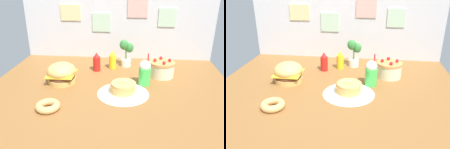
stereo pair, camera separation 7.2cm
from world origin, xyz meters
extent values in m
cube|color=brown|center=(0.00, 0.00, -0.01)|extent=(2.39, 1.88, 0.02)
cube|color=silver|center=(0.00, 0.94, 0.43)|extent=(2.39, 0.03, 0.85)
cube|color=beige|center=(-0.59, 0.92, 0.58)|extent=(0.25, 0.01, 0.19)
cube|color=#B2D1B2|center=(-0.20, 0.92, 0.46)|extent=(0.23, 0.01, 0.23)
cube|color=#D8A599|center=(0.24, 0.92, 0.64)|extent=(0.24, 0.01, 0.21)
cube|color=#B2D1B2|center=(0.60, 0.92, 0.53)|extent=(0.21, 0.01, 0.22)
cylinder|color=white|center=(0.13, -0.09, 0.00)|extent=(0.48, 0.48, 0.00)
cylinder|color=#DBA859|center=(-0.50, 0.10, 0.02)|extent=(0.28, 0.28, 0.05)
cylinder|color=#59331E|center=(-0.50, 0.10, 0.07)|extent=(0.26, 0.26, 0.04)
cube|color=yellow|center=(-0.50, 0.10, 0.09)|extent=(0.27, 0.27, 0.01)
ellipsoid|color=#E5B260|center=(-0.50, 0.10, 0.13)|extent=(0.29, 0.29, 0.16)
cylinder|color=white|center=(0.13, -0.09, 0.01)|extent=(0.37, 0.37, 0.02)
cylinder|color=#E0AD5B|center=(0.13, -0.09, 0.04)|extent=(0.23, 0.23, 0.03)
cylinder|color=#E0AD5B|center=(0.13, -0.09, 0.07)|extent=(0.23, 0.23, 0.03)
cylinder|color=#E0AD5B|center=(0.14, -0.09, 0.10)|extent=(0.23, 0.23, 0.03)
cube|color=#F7E072|center=(0.13, -0.09, 0.12)|extent=(0.05, 0.05, 0.02)
cylinder|color=beige|center=(0.52, 0.36, 0.07)|extent=(0.26, 0.26, 0.14)
cylinder|color=#EA8C4C|center=(0.52, 0.36, 0.15)|extent=(0.27, 0.27, 0.02)
sphere|color=red|center=(0.60, 0.38, 0.18)|extent=(0.03, 0.03, 0.03)
sphere|color=red|center=(0.51, 0.44, 0.18)|extent=(0.03, 0.03, 0.03)
sphere|color=red|center=(0.44, 0.36, 0.18)|extent=(0.03, 0.03, 0.03)
sphere|color=red|center=(0.53, 0.29, 0.18)|extent=(0.03, 0.03, 0.03)
cylinder|color=red|center=(-0.20, 0.45, 0.08)|extent=(0.08, 0.08, 0.16)
cone|color=red|center=(-0.20, 0.45, 0.19)|extent=(0.07, 0.07, 0.05)
cylinder|color=yellow|center=(-0.02, 0.53, 0.08)|extent=(0.08, 0.08, 0.16)
cone|color=yellow|center=(-0.02, 0.53, 0.19)|extent=(0.07, 0.07, 0.05)
cylinder|color=green|center=(0.33, 0.13, 0.09)|extent=(0.12, 0.12, 0.17)
sphere|color=white|center=(0.33, 0.13, 0.20)|extent=(0.11, 0.11, 0.11)
cylinder|color=red|center=(0.36, 0.13, 0.24)|extent=(0.01, 0.03, 0.17)
torus|color=tan|center=(-0.46, -0.42, 0.03)|extent=(0.20, 0.20, 0.06)
torus|color=pink|center=(-0.46, -0.42, 0.03)|extent=(0.19, 0.19, 0.05)
cylinder|color=white|center=(0.13, 0.63, 0.04)|extent=(0.12, 0.12, 0.09)
cylinder|color=#4C7238|center=(0.13, 0.63, 0.16)|extent=(0.02, 0.02, 0.15)
ellipsoid|color=#38843D|center=(0.16, 0.63, 0.23)|extent=(0.10, 0.07, 0.12)
ellipsoid|color=#38843D|center=(0.10, 0.66, 0.25)|extent=(0.10, 0.07, 0.12)
ellipsoid|color=#38843D|center=(0.10, 0.60, 0.27)|extent=(0.10, 0.07, 0.12)
camera|label=1|loc=(0.22, -2.01, 1.01)|focal=37.46mm
camera|label=2|loc=(0.29, -2.00, 1.01)|focal=37.46mm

